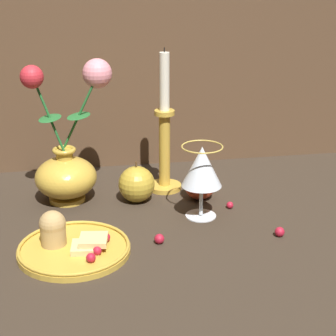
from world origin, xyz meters
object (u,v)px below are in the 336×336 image
plate_with_pastries (71,244)px  candlestick (165,140)px  vase (68,160)px  apple_beside_vase (200,184)px  apple_near_glass (137,184)px  wine_glass (202,169)px

plate_with_pastries → candlestick: (0.21, 0.26, 0.10)m
vase → apple_beside_vase: bearing=-8.2°
plate_with_pastries → apple_beside_vase: bearing=34.6°
vase → candlestick: (0.21, 0.03, 0.02)m
plate_with_pastries → vase: bearing=89.8°
vase → plate_with_pastries: 0.24m
candlestick → apple_beside_vase: (0.06, -0.07, -0.08)m
candlestick → apple_beside_vase: size_ratio=3.90×
plate_with_pastries → apple_near_glass: size_ratio=2.22×
vase → wine_glass: size_ratio=2.00×
plate_with_pastries → apple_beside_vase: 0.33m
wine_glass → candlestick: (-0.05, 0.15, 0.01)m
plate_with_pastries → apple_near_glass: 0.25m
apple_beside_vase → vase: bearing=171.8°
wine_glass → candlestick: 0.16m
vase → candlestick: size_ratio=0.95×
candlestick → plate_with_pastries: bearing=-129.3°
vase → candlestick: 0.21m
vase → apple_near_glass: vase is taller
vase → apple_near_glass: bearing=-11.7°
candlestick → apple_near_glass: 0.12m
wine_glass → apple_beside_vase: 0.11m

